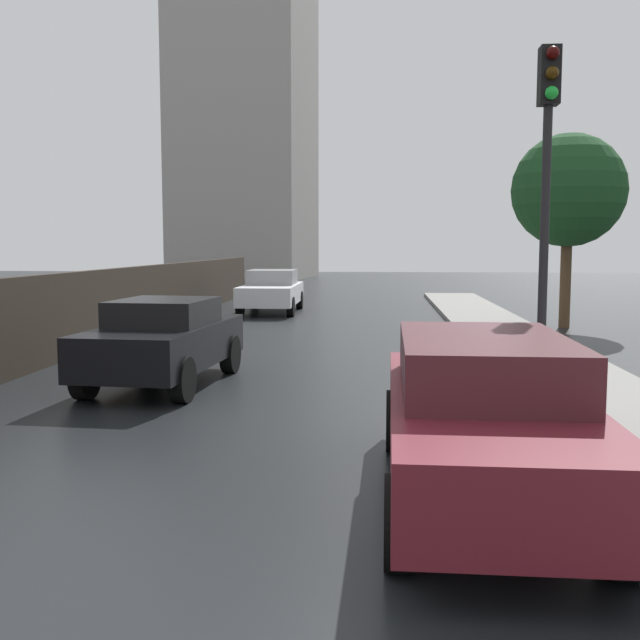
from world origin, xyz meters
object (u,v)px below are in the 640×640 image
at_px(street_tree_near, 568,191).
at_px(car_maroon_near_kerb, 483,413).
at_px(car_black_far_ahead, 164,340).
at_px(car_white_mid_road, 272,291).
at_px(traffic_light, 547,161).

bearing_deg(street_tree_near, car_maroon_near_kerb, -106.36).
relative_size(car_maroon_near_kerb, car_black_far_ahead, 1.16).
relative_size(car_maroon_near_kerb, car_white_mid_road, 1.01).
distance_m(car_maroon_near_kerb, car_white_mid_road, 18.93).
xyz_separation_m(car_white_mid_road, traffic_light, (5.86, -14.83, 2.65)).
bearing_deg(street_tree_near, traffic_light, -105.27).
height_order(car_maroon_near_kerb, car_white_mid_road, car_maroon_near_kerb).
height_order(car_maroon_near_kerb, car_black_far_ahead, car_maroon_near_kerb).
bearing_deg(car_maroon_near_kerb, car_black_far_ahead, 131.67).
bearing_deg(car_black_far_ahead, car_white_mid_road, -85.03).
bearing_deg(car_maroon_near_kerb, street_tree_near, 74.42).
relative_size(car_white_mid_road, street_tree_near, 0.86).
bearing_deg(car_maroon_near_kerb, car_white_mid_road, 104.85).
bearing_deg(traffic_light, car_white_mid_road, 111.55).
height_order(car_black_far_ahead, street_tree_near, street_tree_near).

